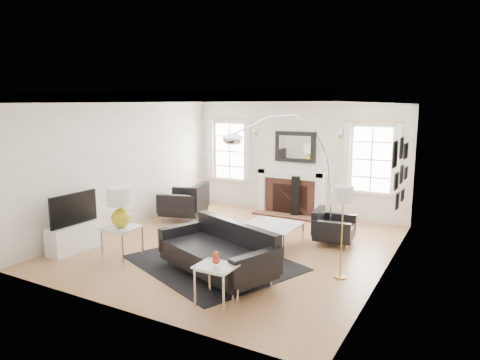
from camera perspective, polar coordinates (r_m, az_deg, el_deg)
The scene contains 25 objects.
floor at distance 8.28m, azimuth -0.64°, elevation -8.73°, with size 6.00×6.00×0.00m, color #A26B44.
back_wall at distance 10.63m, azimuth 7.41°, elevation 3.07°, with size 5.50×0.04×2.80m, color white.
front_wall at distance 5.60m, azimuth -16.14°, elevation -3.33°, with size 5.50×0.04×2.80m, color white.
left_wall at distance 9.60m, azimuth -15.06°, elevation 2.09°, with size 0.04×6.00×2.80m, color white.
right_wall at distance 7.02m, azimuth 19.21°, elevation -0.87°, with size 0.04×6.00×2.80m, color white.
ceiling at distance 7.85m, azimuth -0.68°, elevation 11.02°, with size 5.50×6.00×0.02m, color white.
crown_molding at distance 7.85m, azimuth -0.68°, elevation 10.58°, with size 5.50×6.00×0.12m, color white.
fireplace at distance 10.58m, azimuth 6.89°, elevation -1.66°, with size 1.70×0.69×1.11m.
mantel_mirror at distance 10.57m, azimuth 7.35°, elevation 4.39°, with size 1.05×0.07×0.75m.
window_left at distance 11.39m, azimuth -1.37°, elevation 3.89°, with size 1.24×0.15×1.62m.
window_right at distance 10.04m, azimuth 17.16°, elevation 2.65°, with size 1.24×0.15×1.62m.
gallery_wall at distance 8.27m, azimuth 20.63°, elevation 1.53°, with size 0.04×1.73×1.29m.
tv_unit at distance 8.47m, azimuth -21.28°, elevation -6.67°, with size 0.35×1.00×1.09m.
area_rug at distance 7.43m, azimuth -3.53°, elevation -10.94°, with size 2.60×2.17×0.01m, color black.
sofa at distance 6.83m, azimuth -2.67°, elevation -9.66°, with size 2.22×1.57×0.66m.
armchair_left at distance 10.11m, azimuth -7.14°, elevation -3.06°, with size 1.17×1.25×0.71m.
armchair_right at distance 8.51m, azimuth 12.13°, elevation -6.29°, with size 0.82×0.89×0.55m.
coffee_table at distance 8.09m, azimuth 4.17°, elevation -6.16°, with size 1.00×1.00×0.44m.
side_table_left at distance 7.60m, azimuth -15.50°, elevation -6.86°, with size 0.56×0.56×0.61m.
nesting_table at distance 5.77m, azimuth -3.19°, elevation -12.41°, with size 0.52×0.44×0.57m.
gourd_lamp at distance 7.48m, azimuth -15.67°, elevation -3.14°, with size 0.43×0.43×0.69m.
orange_vase at distance 5.69m, azimuth -3.21°, elevation -10.40°, with size 0.11×0.11×0.17m.
arc_floor_lamp at distance 8.18m, azimuth 5.84°, elevation 1.02°, with size 1.82×1.68×2.57m.
stick_floor_lamp at distance 6.63m, azimuth 13.61°, elevation -2.46°, with size 0.29×0.29×1.45m.
speaker_tower at distance 10.40m, azimuth 7.41°, elevation -2.15°, with size 0.20×0.20×0.99m, color black.
Camera 1 is at (3.91, -6.81, 2.64)m, focal length 32.00 mm.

